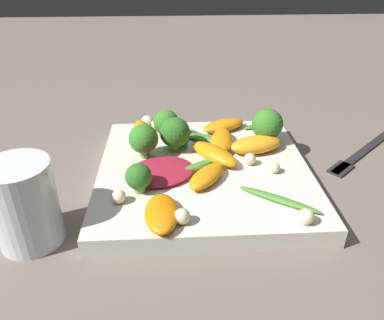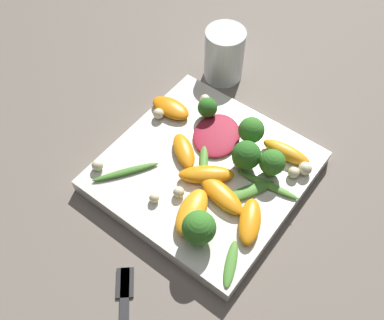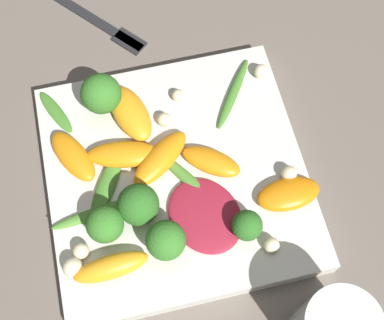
% 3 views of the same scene
% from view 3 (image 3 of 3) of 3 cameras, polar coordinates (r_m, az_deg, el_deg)
% --- Properties ---
extents(ground_plane, '(2.40, 2.40, 0.00)m').
position_cam_3_polar(ground_plane, '(0.55, -1.63, -2.21)').
color(ground_plane, '#6B6056').
extents(plate, '(0.26, 0.26, 0.02)m').
position_cam_3_polar(plate, '(0.54, -1.66, -1.76)').
color(plate, silver).
rests_on(plate, ground_plane).
extents(fork, '(0.12, 0.14, 0.01)m').
position_cam_3_polar(fork, '(0.66, -9.96, 14.34)').
color(fork, '#262628').
rests_on(fork, ground_plane).
extents(radicchio_leaf_0, '(0.09, 0.10, 0.01)m').
position_cam_3_polar(radicchio_leaf_0, '(0.51, 1.40, -5.93)').
color(radicchio_leaf_0, maroon).
rests_on(radicchio_leaf_0, plate).
extents(orange_segment_0, '(0.08, 0.04, 0.02)m').
position_cam_3_polar(orange_segment_0, '(0.54, -7.25, 0.61)').
color(orange_segment_0, orange).
rests_on(orange_segment_0, plate).
extents(orange_segment_1, '(0.05, 0.08, 0.02)m').
position_cam_3_polar(orange_segment_1, '(0.55, -6.57, 4.99)').
color(orange_segment_1, orange).
rests_on(orange_segment_1, plate).
extents(orange_segment_2, '(0.07, 0.03, 0.02)m').
position_cam_3_polar(orange_segment_2, '(0.50, -8.64, -11.21)').
color(orange_segment_2, orange).
rests_on(orange_segment_2, plate).
extents(orange_segment_3, '(0.05, 0.07, 0.02)m').
position_cam_3_polar(orange_segment_3, '(0.54, -12.57, 0.40)').
color(orange_segment_3, orange).
rests_on(orange_segment_3, plate).
extents(orange_segment_4, '(0.07, 0.07, 0.02)m').
position_cam_3_polar(orange_segment_4, '(0.53, -3.41, 0.16)').
color(orange_segment_4, orange).
rests_on(orange_segment_4, plate).
extents(orange_segment_5, '(0.06, 0.04, 0.02)m').
position_cam_3_polar(orange_segment_5, '(0.52, 10.24, -3.58)').
color(orange_segment_5, orange).
rests_on(orange_segment_5, plate).
extents(orange_segment_6, '(0.06, 0.06, 0.01)m').
position_cam_3_polar(orange_segment_6, '(0.53, 2.14, -0.43)').
color(orange_segment_6, orange).
rests_on(orange_segment_6, plate).
extents(broccoli_floret_0, '(0.04, 0.04, 0.04)m').
position_cam_3_polar(broccoli_floret_0, '(0.48, -2.81, -8.57)').
color(broccoli_floret_0, '#7A9E51').
rests_on(broccoli_floret_0, plate).
extents(broccoli_floret_1, '(0.04, 0.04, 0.05)m').
position_cam_3_polar(broccoli_floret_1, '(0.55, -9.68, 6.95)').
color(broccoli_floret_1, '#84AD5B').
rests_on(broccoli_floret_1, plate).
extents(broccoli_floret_2, '(0.03, 0.03, 0.03)m').
position_cam_3_polar(broccoli_floret_2, '(0.50, 5.88, -6.99)').
color(broccoli_floret_2, '#7A9E51').
rests_on(broccoli_floret_2, plate).
extents(broccoli_floret_3, '(0.04, 0.04, 0.04)m').
position_cam_3_polar(broccoli_floret_3, '(0.50, -9.25, -6.81)').
color(broccoli_floret_3, '#7A9E51').
rests_on(broccoli_floret_3, plate).
extents(broccoli_floret_4, '(0.04, 0.04, 0.04)m').
position_cam_3_polar(broccoli_floret_4, '(0.50, -5.75, -4.76)').
color(broccoli_floret_4, '#7A9E51').
rests_on(broccoli_floret_4, plate).
extents(arugula_sprig_0, '(0.09, 0.02, 0.01)m').
position_cam_3_polar(arugula_sprig_0, '(0.52, -10.21, -5.58)').
color(arugula_sprig_0, '#518E33').
rests_on(arugula_sprig_0, plate).
extents(arugula_sprig_1, '(0.04, 0.06, 0.00)m').
position_cam_3_polar(arugula_sprig_1, '(0.58, -14.32, 4.97)').
color(arugula_sprig_1, '#47842D').
rests_on(arugula_sprig_1, plate).
extents(arugula_sprig_2, '(0.05, 0.08, 0.01)m').
position_cam_3_polar(arugula_sprig_2, '(0.53, -9.05, -3.04)').
color(arugula_sprig_2, '#47842D').
rests_on(arugula_sprig_2, plate).
extents(arugula_sprig_3, '(0.05, 0.07, 0.01)m').
position_cam_3_polar(arugula_sprig_3, '(0.53, -0.51, -1.98)').
color(arugula_sprig_3, '#518E33').
rests_on(arugula_sprig_3, plate).
extents(arugula_sprig_4, '(0.06, 0.08, 0.01)m').
position_cam_3_polar(arugula_sprig_4, '(0.57, 4.42, 7.11)').
color(arugula_sprig_4, '#47842D').
rests_on(arugula_sprig_4, plate).
extents(macadamia_nut_0, '(0.01, 0.01, 0.01)m').
position_cam_3_polar(macadamia_nut_0, '(0.55, -2.89, 4.34)').
color(macadamia_nut_0, beige).
rests_on(macadamia_nut_0, plate).
extents(macadamia_nut_1, '(0.02, 0.02, 0.02)m').
position_cam_3_polar(macadamia_nut_1, '(0.51, -12.63, -11.10)').
color(macadamia_nut_1, beige).
rests_on(macadamia_nut_1, plate).
extents(macadamia_nut_2, '(0.01, 0.01, 0.01)m').
position_cam_3_polar(macadamia_nut_2, '(0.51, 8.49, -8.98)').
color(macadamia_nut_2, beige).
rests_on(macadamia_nut_2, plate).
extents(macadamia_nut_3, '(0.02, 0.02, 0.02)m').
position_cam_3_polar(macadamia_nut_3, '(0.58, 7.37, 9.36)').
color(macadamia_nut_3, beige).
rests_on(macadamia_nut_3, plate).
extents(macadamia_nut_4, '(0.02, 0.02, 0.02)m').
position_cam_3_polar(macadamia_nut_4, '(0.53, 10.28, -1.42)').
color(macadamia_nut_4, beige).
rests_on(macadamia_nut_4, plate).
extents(macadamia_nut_5, '(0.01, 0.01, 0.01)m').
position_cam_3_polar(macadamia_nut_5, '(0.57, -1.51, 6.90)').
color(macadamia_nut_5, beige).
rests_on(macadamia_nut_5, plate).
extents(macadamia_nut_6, '(0.02, 0.02, 0.02)m').
position_cam_3_polar(macadamia_nut_6, '(0.51, -11.77, -9.45)').
color(macadamia_nut_6, beige).
rests_on(macadamia_nut_6, plate).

